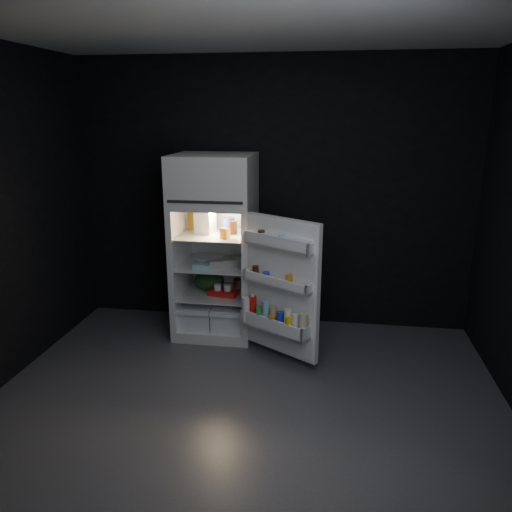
% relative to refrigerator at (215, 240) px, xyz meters
% --- Properties ---
extents(floor, '(4.00, 3.40, 0.00)m').
position_rel_refrigerator_xyz_m(floor, '(0.51, -1.32, -0.96)').
color(floor, '#4D4D52').
rests_on(floor, ground).
extents(ceiling, '(4.00, 3.40, 0.00)m').
position_rel_refrigerator_xyz_m(ceiling, '(0.51, -1.32, 1.74)').
color(ceiling, silver).
rests_on(ceiling, ground).
extents(wall_back, '(4.00, 0.00, 2.70)m').
position_rel_refrigerator_xyz_m(wall_back, '(0.51, 0.38, 0.39)').
color(wall_back, black).
rests_on(wall_back, ground).
extents(wall_front, '(4.00, 0.00, 2.70)m').
position_rel_refrigerator_xyz_m(wall_front, '(0.51, -3.02, 0.39)').
color(wall_front, black).
rests_on(wall_front, ground).
extents(refrigerator, '(0.76, 0.71, 1.78)m').
position_rel_refrigerator_xyz_m(refrigerator, '(0.00, 0.00, 0.00)').
color(refrigerator, white).
rests_on(refrigerator, ground).
extents(fridge_door, '(0.71, 0.55, 1.22)m').
position_rel_refrigerator_xyz_m(fridge_door, '(0.69, -0.58, -0.28)').
color(fridge_door, white).
rests_on(fridge_door, ground).
extents(milk_jug, '(0.19, 0.19, 0.24)m').
position_rel_refrigerator_xyz_m(milk_jug, '(-0.09, -0.04, 0.19)').
color(milk_jug, white).
rests_on(milk_jug, refrigerator).
extents(mayo_jar, '(0.14, 0.14, 0.14)m').
position_rel_refrigerator_xyz_m(mayo_jar, '(0.12, 0.06, 0.14)').
color(mayo_jar, '#212EB3').
rests_on(mayo_jar, refrigerator).
extents(jam_jar, '(0.11, 0.11, 0.13)m').
position_rel_refrigerator_xyz_m(jam_jar, '(0.18, -0.04, 0.14)').
color(jam_jar, black).
rests_on(jam_jar, refrigerator).
extents(amber_bottle, '(0.10, 0.10, 0.22)m').
position_rel_refrigerator_xyz_m(amber_bottle, '(-0.27, 0.10, 0.18)').
color(amber_bottle, gold).
rests_on(amber_bottle, refrigerator).
extents(small_carton, '(0.09, 0.08, 0.10)m').
position_rel_refrigerator_xyz_m(small_carton, '(0.14, -0.22, 0.12)').
color(small_carton, '#C17316').
rests_on(small_carton, refrigerator).
extents(egg_carton, '(0.28, 0.20, 0.07)m').
position_rel_refrigerator_xyz_m(egg_carton, '(0.10, -0.14, -0.19)').
color(egg_carton, gray).
rests_on(egg_carton, refrigerator).
extents(pie, '(0.32, 0.32, 0.04)m').
position_rel_refrigerator_xyz_m(pie, '(-0.08, 0.03, -0.21)').
color(pie, tan).
rests_on(pie, refrigerator).
extents(flat_package, '(0.18, 0.11, 0.04)m').
position_rel_refrigerator_xyz_m(flat_package, '(-0.08, -0.22, -0.21)').
color(flat_package, '#87C0D1').
rests_on(flat_package, refrigerator).
extents(wrapped_pkg, '(0.12, 0.10, 0.05)m').
position_rel_refrigerator_xyz_m(wrapped_pkg, '(0.21, 0.10, -0.20)').
color(wrapped_pkg, beige).
rests_on(wrapped_pkg, refrigerator).
extents(produce_bag, '(0.39, 0.36, 0.20)m').
position_rel_refrigerator_xyz_m(produce_bag, '(-0.08, 0.02, -0.43)').
color(produce_bag, '#193815').
rests_on(produce_bag, refrigerator).
extents(yogurt_tray, '(0.30, 0.20, 0.05)m').
position_rel_refrigerator_xyz_m(yogurt_tray, '(0.10, -0.11, -0.50)').
color(yogurt_tray, red).
rests_on(yogurt_tray, refrigerator).
extents(small_can_red, '(0.09, 0.09, 0.09)m').
position_rel_refrigerator_xyz_m(small_can_red, '(0.19, 0.12, -0.48)').
color(small_can_red, red).
rests_on(small_can_red, refrigerator).
extents(small_can_silver, '(0.08, 0.08, 0.09)m').
position_rel_refrigerator_xyz_m(small_can_silver, '(0.20, 0.10, -0.48)').
color(small_can_silver, silver).
rests_on(small_can_silver, refrigerator).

